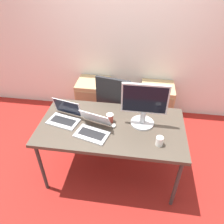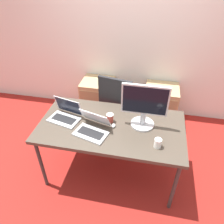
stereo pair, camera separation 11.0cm
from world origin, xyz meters
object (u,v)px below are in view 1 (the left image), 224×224
office_chair (117,114)px  laptop_left (93,129)px  cabinet_right (156,103)px  coffee_cup_brown (110,118)px  monitor (144,105)px  coffee_cup_white (159,141)px  laptop_right (65,117)px  cabinet_left (94,98)px  mouse (114,126)px

office_chair → laptop_left: (-0.15, -0.82, 0.41)m
cabinet_right → coffee_cup_brown: size_ratio=6.22×
laptop_left → coffee_cup_brown: 0.24m
monitor → coffee_cup_white: 0.40m
office_chair → monitor: (0.35, -0.61, 0.62)m
laptop_right → coffee_cup_brown: bearing=4.7°
monitor → coffee_cup_white: size_ratio=5.16×
monitor → coffee_cup_brown: monitor is taller
office_chair → laptop_left: 0.93m
laptop_left → office_chair: bearing=79.3°
laptop_right → monitor: 0.89m
coffee_cup_white → coffee_cup_brown: size_ratio=0.95×
cabinet_left → laptop_right: bearing=-92.8°
cabinet_left → office_chair: bearing=-47.9°
office_chair → cabinet_left: size_ratio=1.72×
cabinet_right → laptop_right: laptop_right is taller
cabinet_left → coffee_cup_brown: bearing=-68.3°
office_chair → cabinet_right: bearing=41.3°
laptop_left → mouse: size_ratio=6.41×
mouse → cabinet_right: bearing=66.7°
monitor → laptop_left: bearing=-157.1°
coffee_cup_brown → office_chair: bearing=89.4°
cabinet_right → coffee_cup_brown: coffee_cup_brown is taller
mouse → coffee_cup_brown: coffee_cup_brown is taller
mouse → coffee_cup_white: bearing=-23.1°
cabinet_right → coffee_cup_white: (-0.05, -1.41, 0.51)m
office_chair → coffee_cup_white: size_ratio=11.23×
laptop_left → laptop_right: (-0.36, 0.15, 0.00)m
office_chair → mouse: (0.05, -0.71, 0.39)m
office_chair → mouse: 0.81m
cabinet_right → coffee_cup_brown: 1.37m
cabinet_left → coffee_cup_white: bearing=-55.2°
office_chair → coffee_cup_brown: bearing=-90.6°
laptop_right → coffee_cup_brown: laptop_right is taller
laptop_right → mouse: (0.56, -0.04, -0.03)m
cabinet_right → coffee_cup_white: bearing=-91.9°
coffee_cup_white → office_chair: bearing=120.0°
cabinet_left → laptop_left: bearing=-77.2°
laptop_left → monitor: monitor is taller
laptop_left → coffee_cup_white: size_ratio=4.02×
office_chair → laptop_right: office_chair is taller
monitor → office_chair: bearing=120.1°
cabinet_right → laptop_left: (-0.73, -1.32, 0.51)m
laptop_left → coffee_cup_brown: size_ratio=3.84×
mouse → coffee_cup_brown: (-0.06, 0.08, 0.03)m
monitor → laptop_right: bearing=-176.0°
laptop_left → cabinet_right: bearing=61.2°
cabinet_left → cabinet_right: bearing=0.0°
laptop_right → monitor: monitor is taller
monitor → coffee_cup_white: monitor is taller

